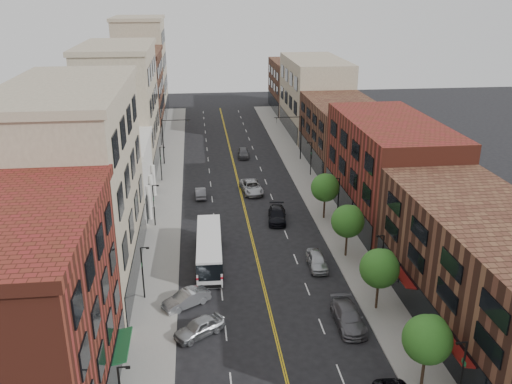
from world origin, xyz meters
name	(u,v)px	position (x,y,z in m)	size (l,w,h in m)	color
ground	(278,344)	(0.00, 0.00, 0.00)	(220.00, 220.00, 0.00)	black
sidewalk_left	(168,193)	(-10.00, 35.00, 0.07)	(4.00, 110.00, 0.15)	gray
sidewalk_right	(311,187)	(10.00, 35.00, 0.07)	(4.00, 110.00, 0.15)	gray
bldg_l_redbrick	(19,328)	(-17.00, -6.00, 7.00)	(10.00, 16.00, 14.00)	maroon
bldg_l_tanoffice	(76,189)	(-17.00, 13.00, 9.00)	(10.00, 22.00, 18.00)	gray
bldg_l_white	(109,177)	(-17.00, 31.00, 4.00)	(10.00, 14.00, 8.00)	silver
bldg_l_far_a	(121,110)	(-17.00, 48.00, 9.00)	(10.00, 20.00, 18.00)	gray
bldg_l_far_b	(134,95)	(-17.00, 68.00, 7.50)	(10.00, 20.00, 15.00)	#512D20
bldg_l_far_c	(142,68)	(-17.00, 86.00, 10.00)	(10.00, 16.00, 20.00)	gray
bldg_r_near	(491,277)	(17.00, 0.00, 5.00)	(10.00, 26.00, 10.00)	#512D20
bldg_r_mid	(389,170)	(17.00, 24.00, 6.00)	(10.00, 22.00, 12.00)	maroon
bldg_r_far_a	(343,134)	(17.00, 45.00, 5.00)	(10.00, 20.00, 10.00)	#512D20
bldg_r_far_b	(314,96)	(17.00, 66.00, 7.00)	(10.00, 22.00, 14.00)	gray
bldg_r_far_c	(295,86)	(17.00, 86.00, 5.50)	(10.00, 18.00, 11.00)	#512D20
tree_r_0	(428,338)	(9.39, -5.93, 4.13)	(3.40, 3.40, 5.59)	black
tree_r_1	(380,267)	(9.39, 4.07, 4.13)	(3.40, 3.40, 5.59)	black
tree_r_2	(348,220)	(9.39, 14.07, 4.13)	(3.40, 3.40, 5.59)	black
tree_r_3	(326,187)	(9.39, 24.07, 4.13)	(3.40, 3.40, 5.59)	black
lamp_l_1	(143,270)	(-10.95, 8.00, 2.97)	(0.81, 0.55, 5.05)	black
lamp_l_2	(154,203)	(-10.95, 24.00, 2.97)	(0.81, 0.55, 5.05)	black
lamp_l_3	(161,162)	(-10.95, 40.00, 2.97)	(0.81, 0.55, 5.05)	black
lamp_r_0	(462,370)	(10.95, -8.00, 2.97)	(0.81, 0.55, 5.05)	black
lamp_r_1	(382,257)	(10.95, 8.00, 2.97)	(0.81, 0.55, 5.05)	black
lamp_r_2	(338,195)	(10.95, 24.00, 2.97)	(0.81, 0.55, 5.05)	black
lamp_r_3	(311,157)	(10.95, 40.00, 2.97)	(0.81, 0.55, 5.05)	black
signal_mast_left	(167,136)	(-10.27, 48.00, 4.65)	(4.49, 0.18, 7.20)	black
signal_mast_right	(297,132)	(10.27, 48.00, 4.65)	(4.49, 0.18, 7.20)	black
city_bus	(209,247)	(-4.91, 14.37, 1.68)	(2.95, 11.33, 2.89)	silver
car_angle_a	(199,327)	(-6.13, 1.97, 0.74)	(1.74, 4.34, 1.48)	#979A9E
car_angle_b	(186,299)	(-7.22, 6.41, 0.71)	(1.51, 4.33, 1.43)	#A9ADB1
car_parked_mid	(348,317)	(6.21, 1.93, 0.77)	(2.16, 5.30, 1.54)	#58575D
car_parked_far	(317,260)	(5.80, 12.08, 0.76)	(1.79, 4.46, 1.52)	#ACAFB4
car_lane_behind	(201,193)	(-5.50, 32.91, 0.64)	(1.36, 3.91, 1.29)	#57575C
car_lane_a	(277,215)	(3.53, 24.00, 0.75)	(2.11, 5.20, 1.51)	black
car_lane_b	(252,187)	(1.50, 34.00, 0.79)	(2.61, 5.66, 1.57)	#A9ACB1
car_lane_c	(243,153)	(1.88, 50.64, 0.76)	(1.79, 4.45, 1.52)	#4E4E53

